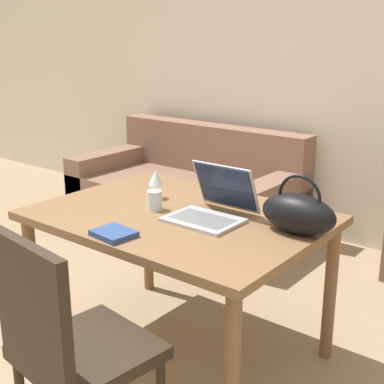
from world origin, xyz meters
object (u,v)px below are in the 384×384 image
object	(u,v)px
couch	(187,196)
handbag	(298,213)
chair	(68,343)
wine_glass	(156,179)
drinking_glass	(154,200)
laptop	(214,204)

from	to	relation	value
couch	handbag	size ratio (longest dim) A/B	5.38
chair	wine_glass	world-z (taller)	chair
drinking_glass	wine_glass	bearing A→B (deg)	130.09
couch	drinking_glass	bearing A→B (deg)	-56.36
couch	handbag	bearing A→B (deg)	-38.23
chair	drinking_glass	xyz separation A→B (m)	(-0.29, 0.78, 0.27)
wine_glass	laptop	bearing A→B (deg)	-7.37
chair	drinking_glass	bearing A→B (deg)	117.31
handbag	chair	bearing A→B (deg)	-112.83
laptop	drinking_glass	size ratio (longest dim) A/B	3.67
chair	laptop	xyz separation A→B (m)	(-0.01, 0.87, 0.29)
chair	laptop	size ratio (longest dim) A/B	2.67
laptop	drinking_glass	xyz separation A→B (m)	(-0.29, -0.09, -0.02)
couch	handbag	world-z (taller)	handbag
chair	couch	bearing A→B (deg)	126.12
couch	wine_glass	xyz separation A→B (m)	(0.84, -1.29, 0.56)
couch	drinking_glass	world-z (taller)	drinking_glass
laptop	handbag	distance (m)	0.40
couch	handbag	distance (m)	2.16
chair	wine_glass	distance (m)	1.06
handbag	wine_glass	bearing A→B (deg)	-179.68
drinking_glass	wine_glass	xyz separation A→B (m)	(-0.12, 0.14, 0.05)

